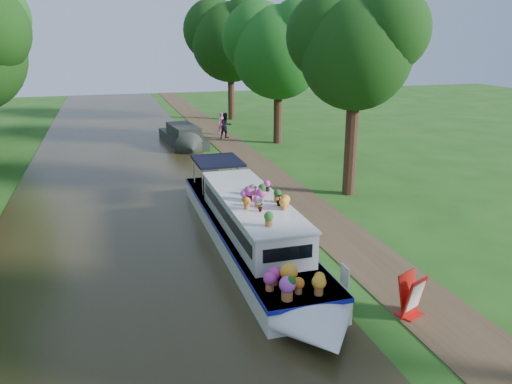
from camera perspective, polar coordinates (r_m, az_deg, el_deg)
The scene contains 12 objects.
ground at distance 19.30m, azimuth 4.38°, elevation -3.71°, with size 100.00×100.00×0.00m, color #1C4C13.
canal_water at distance 18.15m, azimuth -13.70°, elevation -5.52°, with size 10.00×100.00×0.02m, color black.
towpath at distance 19.73m, azimuth 7.64°, elevation -3.29°, with size 2.20×100.00×0.03m, color #43321F.
plant_boat at distance 16.64m, azimuth -0.49°, elevation -4.00°, with size 2.29×13.52×2.30m.
tree_near_overhang at distance 22.40m, azimuth 11.30°, elevation 16.19°, with size 5.52×5.28×8.99m.
tree_near_mid at distance 33.74m, azimuth 2.54°, elevation 16.44°, with size 6.90×6.60×9.40m.
tree_near_far at distance 44.16m, azimuth -3.00°, elevation 17.40°, with size 7.59×7.26×10.30m.
second_boat at distance 33.94m, azimuth -8.28°, elevation 6.26°, with size 2.57×6.99×1.32m.
sandwich_board at distance 13.59m, azimuth 17.34°, elevation -11.45°, with size 0.76×0.79×1.10m.
pedestrian_pink at distance 37.17m, azimuth -3.93°, elevation 7.82°, with size 0.59×0.39×1.62m, color #D85987.
pedestrian_dark at distance 35.63m, azimuth -3.47°, elevation 7.57°, with size 0.88×0.69×1.81m, color black.
verge_plant at distance 22.32m, azimuth 0.93°, elevation -0.13°, with size 0.40×0.35×0.45m, color #215C1B.
Camera 1 is at (-6.57, -16.80, 6.86)m, focal length 35.00 mm.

